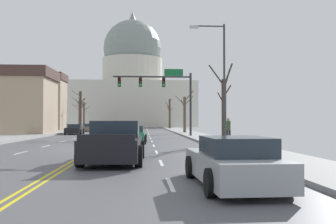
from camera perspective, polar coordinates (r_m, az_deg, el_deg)
ground at (r=24.13m, az=-10.34°, el=-5.13°), size 20.00×180.00×0.20m
signal_gantry at (r=39.33m, az=-0.79°, el=3.60°), size 7.91×0.41×6.72m
street_lamp_right at (r=26.35m, az=7.55°, el=5.75°), size 2.39×0.24×7.97m
capitol_building at (r=103.39m, az=-5.23°, el=3.95°), size 32.16×20.33×30.52m
sedan_near_00 at (r=35.67m, az=-5.46°, el=-3.02°), size 2.16×4.43×1.15m
sedan_near_01 at (r=28.56m, az=-5.30°, el=-3.37°), size 2.19×4.52×1.27m
sedan_near_02 at (r=21.88m, az=-6.41°, el=-4.13°), size 2.06×4.48×1.19m
pickup_truck_near_03 at (r=15.84m, az=-7.86°, el=-4.61°), size 2.45×5.43×1.65m
sedan_near_04 at (r=10.13m, az=9.44°, el=-7.38°), size 2.03×4.74×1.27m
sedan_oncoming_00 at (r=48.27m, az=-13.48°, el=-2.50°), size 2.10×4.52×1.22m
sedan_oncoming_01 at (r=60.66m, az=-11.30°, el=-2.26°), size 1.96×4.66×1.15m
sedan_oncoming_02 at (r=70.33m, az=-10.28°, el=-2.07°), size 2.03×4.68×1.32m
sedan_oncoming_03 at (r=78.68m, az=-9.63°, el=-1.98°), size 2.13×4.40×1.26m
flank_building_01 at (r=72.08m, az=-18.43°, el=1.47°), size 9.25×6.38×9.86m
flank_building_03 at (r=63.03m, az=-22.88°, el=1.50°), size 10.21×7.54×8.98m
bare_tree_00 at (r=49.80m, az=2.47°, el=-0.15°), size 2.33×2.31×5.30m
bare_tree_01 at (r=79.05m, az=-12.19°, el=-0.34°), size 2.48×1.07×5.62m
bare_tree_02 at (r=27.59m, az=8.18°, el=0.87°), size 1.92×2.62×5.37m
bare_tree_03 at (r=72.71m, az=-12.86°, el=-0.12°), size 2.34×1.68×5.67m
bare_tree_04 at (r=74.22m, az=0.24°, el=-0.17°), size 1.44×2.21×5.74m
bare_tree_05 at (r=68.10m, az=-12.65°, el=0.39°), size 2.73×3.09×6.71m
pedestrian_00 at (r=29.01m, az=8.80°, el=-2.36°), size 0.35×0.34×1.71m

